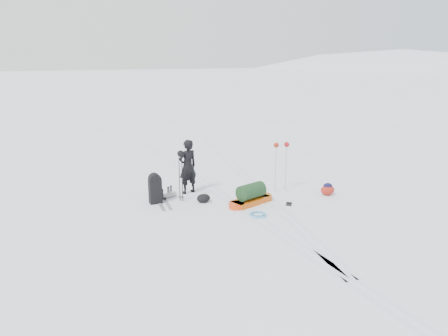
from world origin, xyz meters
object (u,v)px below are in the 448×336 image
Objects in this scene: expedition_rucksack at (157,189)px; ski_poles_black at (181,160)px; skier at (188,167)px; pulk_sled at (251,196)px.

expedition_rucksack is 0.59× the size of ski_poles_black.
pulk_sled is at bearing 113.81° from skier.
pulk_sled is at bearing -26.71° from expedition_rucksack.
skier is at bearing 109.95° from pulk_sled.
skier is at bearing 23.00° from expedition_rucksack.
skier is 1.87× the size of expedition_rucksack.
ski_poles_black is at bearing 41.67° from skier.
skier is at bearing 53.85° from ski_poles_black.
skier reaches higher than pulk_sled.
ski_poles_black is (-1.73, 0.95, 0.98)m from pulk_sled.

